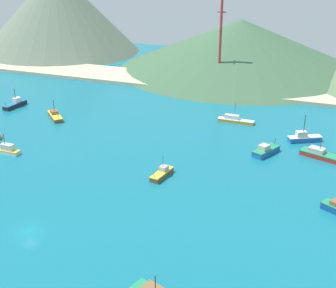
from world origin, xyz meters
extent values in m
cube|color=#146B7F|center=(0.00, 30.00, -0.25)|extent=(260.00, 280.00, 0.50)
cube|color=red|center=(45.30, 51.05, 0.51)|extent=(10.01, 5.97, 1.03)
cube|color=#238C5B|center=(45.30, 51.05, 1.13)|extent=(10.21, 6.09, 0.20)
cube|color=#B2ADA3|center=(44.18, 51.43, 1.75)|extent=(4.17, 3.37, 1.04)
cylinder|color=#4C3823|center=(44.86, 51.20, 3.42)|extent=(0.16, 0.16, 2.31)
cube|color=#1E5BA8|center=(32.70, 48.50, 0.64)|extent=(5.77, 8.30, 1.28)
cube|color=#238C5B|center=(32.70, 48.50, 1.38)|extent=(5.89, 8.47, 0.20)
cube|color=#B2ADA3|center=(32.29, 47.60, 2.08)|extent=(2.87, 3.04, 1.20)
cylinder|color=#4C3823|center=(34.17, 51.72, 2.18)|extent=(0.41, 0.71, 1.73)
cube|color=#1E5BA8|center=(40.58, 60.17, 0.60)|extent=(8.47, 6.13, 1.20)
cube|color=white|center=(40.58, 60.17, 1.30)|extent=(8.64, 6.25, 0.20)
cube|color=beige|center=(39.66, 59.65, 2.13)|extent=(3.11, 2.76, 1.45)
cylinder|color=#4C3823|center=(40.11, 59.91, 5.06)|extent=(0.20, 0.20, 4.41)
cube|color=brown|center=(13.80, 28.03, 0.50)|extent=(3.02, 7.23, 0.99)
cube|color=gold|center=(13.80, 28.03, 1.09)|extent=(3.08, 7.37, 0.20)
cube|color=#B2ADA3|center=(13.93, 28.90, 1.70)|extent=(1.76, 1.99, 1.02)
cylinder|color=#4C3823|center=(13.34, 24.91, 1.69)|extent=(0.20, 0.60, 1.35)
cylinder|color=#4C3823|center=(13.88, 28.55, 3.50)|extent=(0.12, 0.12, 2.57)
cube|color=#232328|center=(-47.64, 55.99, 0.60)|extent=(2.81, 8.76, 1.19)
cube|color=#1E669E|center=(-47.64, 55.99, 1.29)|extent=(2.87, 8.93, 0.20)
cube|color=silver|center=(-47.56, 57.07, 2.10)|extent=(1.81, 2.58, 1.40)
cylinder|color=#4C3823|center=(-47.92, 52.12, 2.03)|extent=(0.17, 0.69, 1.61)
cylinder|color=#4C3823|center=(-47.59, 56.58, 4.30)|extent=(0.19, 0.19, 3.00)
cube|color=orange|center=(20.71, 67.62, 0.36)|extent=(10.23, 2.12, 0.73)
cube|color=white|center=(20.71, 67.62, 0.83)|extent=(10.43, 2.16, 0.20)
cube|color=silver|center=(19.43, 67.63, 1.54)|extent=(4.12, 1.57, 1.21)
cylinder|color=#4C3823|center=(25.31, 67.60, 1.24)|extent=(0.46, 0.12, 1.00)
cylinder|color=#4C3823|center=(20.25, 67.63, 4.10)|extent=(0.10, 0.10, 3.92)
cube|color=brown|center=(-29.75, 51.76, 0.48)|extent=(8.49, 8.14, 0.97)
cube|color=gold|center=(-29.75, 51.76, 1.07)|extent=(8.66, 8.31, 0.20)
cube|color=brown|center=(-30.60, 52.55, 1.63)|extent=(3.45, 3.40, 0.91)
cylinder|color=#4C3823|center=(-26.70, 48.92, 1.65)|extent=(0.50, 0.48, 1.31)
cylinder|color=#4C3823|center=(-30.17, 52.14, 3.77)|extent=(0.18, 0.18, 3.38)
cylinder|color=#4C3823|center=(27.49, -7.91, 3.39)|extent=(0.15, 0.15, 2.46)
cube|color=silver|center=(-26.68, 25.99, 0.40)|extent=(8.07, 2.10, 0.80)
cube|color=gold|center=(-26.68, 25.99, 0.90)|extent=(8.23, 2.14, 0.20)
cube|color=beige|center=(-25.67, 25.99, 1.71)|extent=(3.18, 1.56, 1.42)
cylinder|color=#4C3823|center=(-26.31, 25.99, 3.69)|extent=(0.17, 0.17, 2.55)
cube|color=#C6B793|center=(0.00, 102.13, 0.60)|extent=(247.00, 20.91, 1.20)
cone|color=#60705B|center=(-83.71, 135.84, 19.45)|extent=(76.71, 76.71, 38.90)
cone|color=#3D6042|center=(6.37, 132.66, 10.15)|extent=(100.97, 100.97, 20.30)
cylinder|color=#B7332D|center=(5.47, 103.60, 15.99)|extent=(0.91, 0.91, 31.98)
cylinder|color=#B7332D|center=(5.47, 103.60, 26.22)|extent=(3.20, 0.46, 0.46)
cylinder|color=#B7332D|center=(5.47, 103.60, 19.83)|extent=(0.46, 2.56, 0.46)
camera|label=1|loc=(47.27, -53.56, 44.93)|focal=48.53mm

